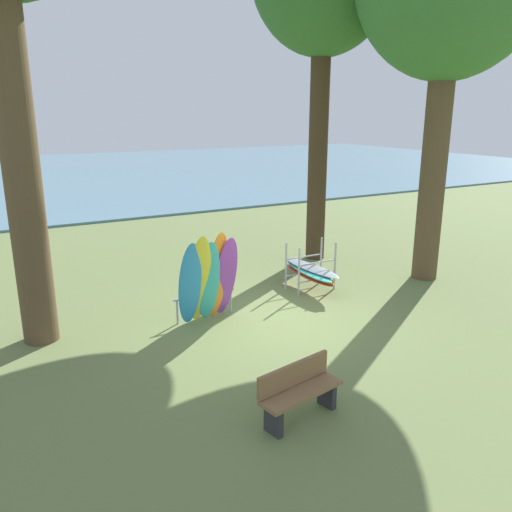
# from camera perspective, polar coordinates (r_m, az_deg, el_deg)

# --- Properties ---
(ground_plane) EXTENTS (80.00, 80.00, 0.00)m
(ground_plane) POSITION_cam_1_polar(r_m,az_deg,el_deg) (11.45, 2.29, -7.19)
(ground_plane) COLOR olive
(lake_water) EXTENTS (80.00, 36.00, 0.10)m
(lake_water) POSITION_cam_1_polar(r_m,az_deg,el_deg) (39.91, -20.98, 8.43)
(lake_water) COLOR slate
(lake_water) RESTS_ON ground
(leaning_board_pile) EXTENTS (1.47, 0.68, 2.03)m
(leaning_board_pile) POSITION_cam_1_polar(r_m,az_deg,el_deg) (11.12, -5.31, -2.64)
(leaning_board_pile) COLOR #2D8ED1
(leaning_board_pile) RESTS_ON ground
(board_storage_rack) EXTENTS (1.15, 2.13, 1.25)m
(board_storage_rack) POSITION_cam_1_polar(r_m,az_deg,el_deg) (13.30, 6.00, -1.65)
(board_storage_rack) COLOR #9EA0A5
(board_storage_rack) RESTS_ON ground
(park_bench) EXTENTS (1.45, 0.68, 0.85)m
(park_bench) POSITION_cam_1_polar(r_m,az_deg,el_deg) (7.95, 4.78, -14.63)
(park_bench) COLOR #2D2D33
(park_bench) RESTS_ON ground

